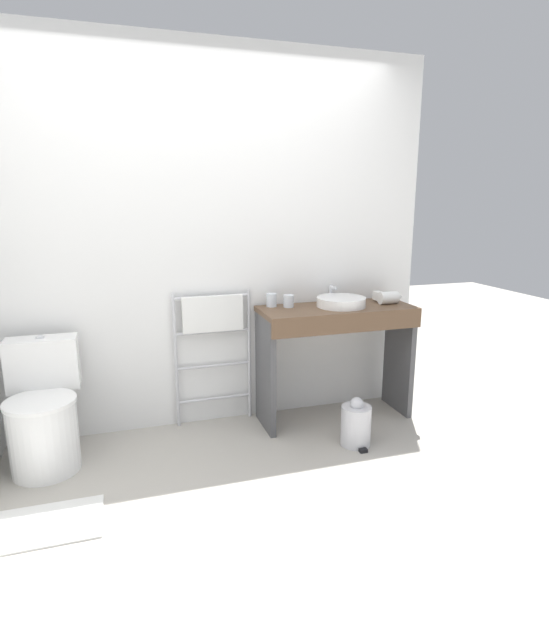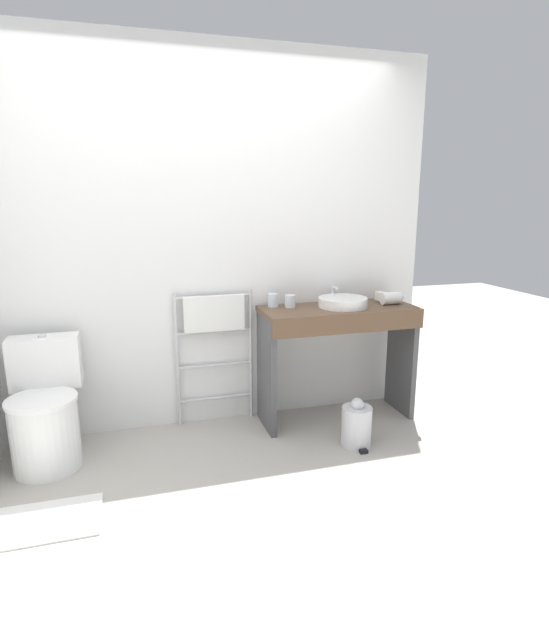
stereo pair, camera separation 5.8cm
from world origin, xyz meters
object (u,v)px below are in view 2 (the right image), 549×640
toilet (45,414)px  hair_dryer (391,298)px  cup_near_wall (273,300)px  cup_near_edge (290,301)px  trash_bin (357,425)px  towel_radiator (214,327)px  sink_basin (343,302)px

toilet → hair_dryer: hair_dryer is taller
cup_near_wall → cup_near_edge: 0.12m
cup_near_edge → trash_bin: 0.95m
cup_near_wall → towel_radiator: bearing=175.2°
toilet → sink_basin: 2.05m
towel_radiator → cup_near_wall: bearing=-4.8°
toilet → trash_bin: (1.89, -0.33, -0.18)m
towel_radiator → cup_near_edge: bearing=-9.3°
towel_radiator → cup_near_edge: towel_radiator is taller
cup_near_edge → towel_radiator: bearing=170.7°
towel_radiator → hair_dryer: towel_radiator is taller
toilet → cup_near_wall: (1.50, 0.25, 0.56)m
towel_radiator → hair_dryer: (1.26, -0.18, 0.18)m
towel_radiator → cup_near_edge: (0.52, -0.09, 0.17)m
cup_near_wall → hair_dryer: size_ratio=0.51×
towel_radiator → hair_dryer: bearing=-8.3°
cup_near_wall → sink_basin: bearing=-16.9°
toilet → sink_basin: sink_basin is taller
hair_dryer → trash_bin: (-0.45, -0.43, -0.74)m
toilet → cup_near_edge: bearing=7.2°
hair_dryer → trash_bin: 0.97m
hair_dryer → trash_bin: hair_dryer is taller
sink_basin → cup_near_wall: 0.49m
hair_dryer → toilet: bearing=-177.4°
hair_dryer → cup_near_wall: bearing=170.1°
toilet → sink_basin: size_ratio=2.19×
towel_radiator → trash_bin: bearing=-37.3°
cup_near_edge → hair_dryer: 0.74m
towel_radiator → toilet: bearing=-165.1°
toilet → cup_near_wall: size_ratio=8.13×
cup_near_wall → trash_bin: (0.40, -0.58, -0.74)m
sink_basin → trash_bin: (-0.07, -0.44, -0.73)m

